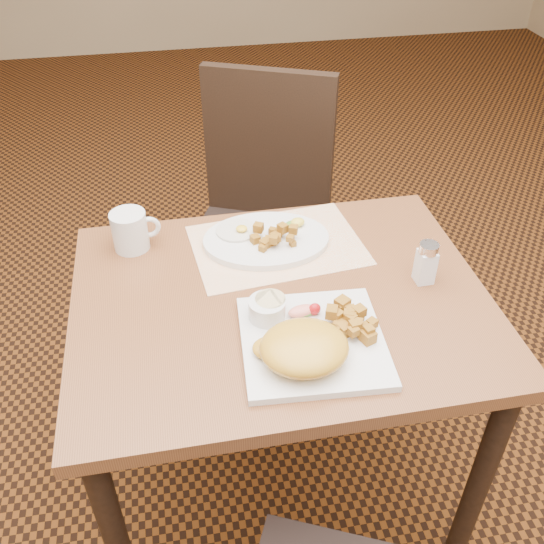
{
  "coord_description": "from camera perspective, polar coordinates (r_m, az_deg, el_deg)",
  "views": [
    {
      "loc": [
        -0.2,
        -0.98,
        1.61
      ],
      "look_at": [
        -0.02,
        0.0,
        0.82
      ],
      "focal_mm": 40.0,
      "sensor_mm": 36.0,
      "label": 1
    }
  ],
  "objects": [
    {
      "name": "garnish_ov",
      "position": [
        1.5,
        2.26,
        4.64
      ],
      "size": [
        0.05,
        0.04,
        0.02
      ],
      "color": "#387223",
      "rests_on": "plate_oval"
    },
    {
      "name": "fried_egg",
      "position": [
        1.48,
        -3.29,
        3.96
      ],
      "size": [
        0.1,
        0.1,
        0.02
      ],
      "color": "white",
      "rests_on": "plate_oval"
    },
    {
      "name": "chair_far",
      "position": [
        1.98,
        -1.07,
        5.65
      ],
      "size": [
        0.56,
        0.56,
        0.97
      ],
      "rotation": [
        0.0,
        0.0,
        2.73
      ],
      "color": "black",
      "rests_on": "ground"
    },
    {
      "name": "placemat",
      "position": [
        1.46,
        0.49,
        2.53
      ],
      "size": [
        0.43,
        0.32,
        0.0
      ],
      "primitive_type": "cube",
      "rotation": [
        0.0,
        0.0,
        0.1
      ],
      "color": "white",
      "rests_on": "table"
    },
    {
      "name": "plate_oval",
      "position": [
        1.47,
        -0.55,
        3.04
      ],
      "size": [
        0.32,
        0.25,
        0.02
      ],
      "primitive_type": null,
      "rotation": [
        0.0,
        0.0,
        -0.06
      ],
      "color": "silver",
      "rests_on": "placemat"
    },
    {
      "name": "table",
      "position": [
        1.39,
        0.82,
        -5.76
      ],
      "size": [
        0.9,
        0.7,
        0.75
      ],
      "color": "brown",
      "rests_on": "ground"
    },
    {
      "name": "home_fries_ov",
      "position": [
        1.44,
        0.09,
        3.35
      ],
      "size": [
        0.12,
        0.09,
        0.04
      ],
      "color": "#AB711B",
      "rests_on": "plate_oval"
    },
    {
      "name": "ramekin",
      "position": [
        1.23,
        -0.44,
        -3.43
      ],
      "size": [
        0.08,
        0.08,
        0.04
      ],
      "color": "silver",
      "rests_on": "plate_square"
    },
    {
      "name": "coffee_mug",
      "position": [
        1.47,
        -13.15,
        3.82
      ],
      "size": [
        0.12,
        0.08,
        0.1
      ],
      "color": "silver",
      "rests_on": "table"
    },
    {
      "name": "home_fries_sq",
      "position": [
        1.22,
        7.4,
        -4.58
      ],
      "size": [
        0.11,
        0.12,
        0.04
      ],
      "color": "#AB711B",
      "rests_on": "plate_square"
    },
    {
      "name": "garnish_sq",
      "position": [
        1.25,
        3.2,
        -3.63
      ],
      "size": [
        0.07,
        0.04,
        0.03
      ],
      "color": "#387223",
      "rests_on": "plate_square"
    },
    {
      "name": "salt_shaker",
      "position": [
        1.37,
        14.3,
        0.9
      ],
      "size": [
        0.04,
        0.04,
        0.1
      ],
      "color": "white",
      "rests_on": "table"
    },
    {
      "name": "ground",
      "position": [
        1.89,
        0.64,
        -19.83
      ],
      "size": [
        8.0,
        8.0,
        0.0
      ],
      "primitive_type": "plane",
      "color": "black",
      "rests_on": "ground"
    },
    {
      "name": "plate_square",
      "position": [
        1.21,
        3.85,
        -6.56
      ],
      "size": [
        0.3,
        0.3,
        0.02
      ],
      "primitive_type": "cube",
      "rotation": [
        0.0,
        0.0,
        -0.07
      ],
      "color": "silver",
      "rests_on": "table"
    },
    {
      "name": "hollandaise_mound",
      "position": [
        1.14,
        2.95,
        -7.18
      ],
      "size": [
        0.18,
        0.15,
        0.06
      ],
      "color": "gold",
      "rests_on": "plate_square"
    }
  ]
}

